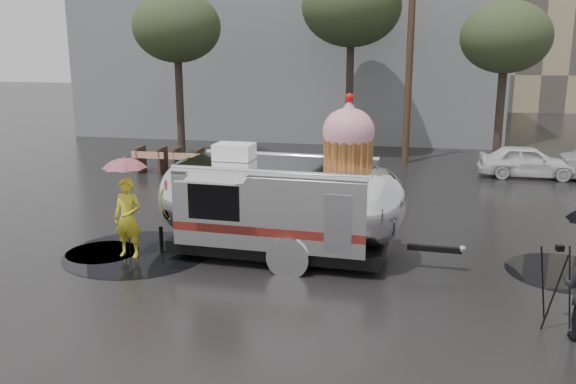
# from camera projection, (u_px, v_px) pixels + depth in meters

# --- Properties ---
(ground) EXTENTS (120.00, 120.00, 0.00)m
(ground) POSITION_uv_depth(u_px,v_px,m) (271.00, 283.00, 12.71)
(ground) COLOR black
(ground) RESTS_ON ground
(puddles) EXTENTS (12.67, 3.69, 0.01)m
(puddles) POSITION_uv_depth(u_px,v_px,m) (251.00, 258.00, 14.15)
(puddles) COLOR black
(puddles) RESTS_ON ground
(grey_building) EXTENTS (22.00, 12.00, 13.00)m
(grey_building) POSITION_uv_depth(u_px,v_px,m) (298.00, 14.00, 34.79)
(grey_building) COLOR slate
(grey_building) RESTS_ON ground
(utility_pole) EXTENTS (1.60, 0.28, 9.00)m
(utility_pole) POSITION_uv_depth(u_px,v_px,m) (410.00, 50.00, 24.45)
(utility_pole) COLOR #473323
(utility_pole) RESTS_ON ground
(tree_left) EXTENTS (3.64, 3.64, 6.95)m
(tree_left) POSITION_uv_depth(u_px,v_px,m) (177.00, 28.00, 25.14)
(tree_left) COLOR #382D26
(tree_left) RESTS_ON ground
(tree_mid) EXTENTS (4.20, 4.20, 8.03)m
(tree_mid) POSITION_uv_depth(u_px,v_px,m) (351.00, 7.00, 25.48)
(tree_mid) COLOR #382D26
(tree_mid) RESTS_ON ground
(tree_right) EXTENTS (3.36, 3.36, 6.42)m
(tree_right) POSITION_uv_depth(u_px,v_px,m) (506.00, 38.00, 22.71)
(tree_right) COLOR #382D26
(tree_right) RESTS_ON ground
(barricade_row) EXTENTS (4.30, 0.80, 1.00)m
(barricade_row) POSITION_uv_depth(u_px,v_px,m) (189.00, 161.00, 23.15)
(barricade_row) COLOR #473323
(barricade_row) RESTS_ON ground
(airstream_trailer) EXTENTS (7.26, 2.86, 3.91)m
(airstream_trailer) POSITION_uv_depth(u_px,v_px,m) (283.00, 200.00, 13.96)
(airstream_trailer) COLOR silver
(airstream_trailer) RESTS_ON ground
(person_left) EXTENTS (0.69, 0.48, 1.87)m
(person_left) POSITION_uv_depth(u_px,v_px,m) (128.00, 218.00, 14.10)
(person_left) COLOR gold
(person_left) RESTS_ON ground
(umbrella_pink) EXTENTS (1.22, 1.22, 2.38)m
(umbrella_pink) POSITION_uv_depth(u_px,v_px,m) (125.00, 174.00, 13.86)
(umbrella_pink) COLOR pink
(umbrella_pink) RESTS_ON ground
(tripod) EXTENTS (0.60, 0.60, 1.50)m
(tripod) POSITION_uv_depth(u_px,v_px,m) (557.00, 278.00, 10.60)
(tripod) COLOR black
(tripod) RESTS_ON ground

